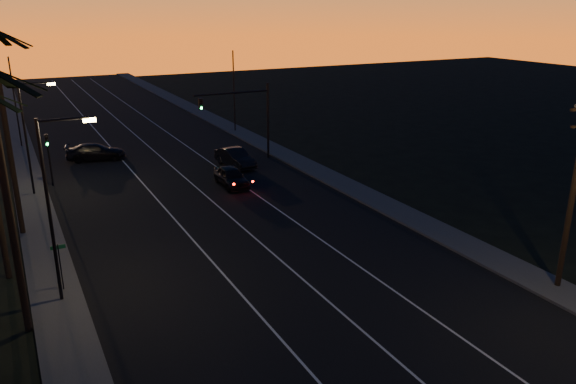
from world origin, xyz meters
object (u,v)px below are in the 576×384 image
signal_mast (244,109)px  right_car (235,158)px  utility_pole (574,189)px  cross_car (96,152)px  lead_car (231,177)px

signal_mast → right_car: (-1.60, -1.51, -3.97)m
right_car → signal_mast: bearing=43.4°
utility_pole → cross_car: size_ratio=1.77×
utility_pole → lead_car: (-8.46, 23.38, -4.54)m
signal_mast → cross_car: size_ratio=1.26×
utility_pole → signal_mast: size_ratio=1.41×
signal_mast → lead_car: 8.70m
utility_pole → cross_car: 40.35m
lead_car → signal_mast: bearing=58.9°
signal_mast → utility_pole: bearing=-81.5°
lead_car → utility_pole: bearing=-70.1°
utility_pole → right_car: 29.47m
lead_car → right_car: (2.40, 5.10, 0.04)m
signal_mast → right_car: signal_mast is taller
utility_pole → signal_mast: 30.33m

